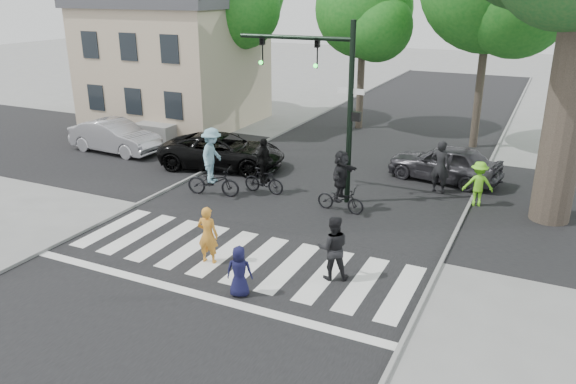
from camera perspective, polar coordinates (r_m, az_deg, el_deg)
name	(u,v)px	position (r m, az deg, el deg)	size (l,w,h in m)	color
ground	(220,272)	(14.73, -6.89, -8.08)	(120.00, 120.00, 0.00)	gray
road_stem	(300,208)	(18.72, 1.27, -1.62)	(10.00, 70.00, 0.01)	black
road_cross	(333,182)	(21.33, 4.61, 1.05)	(70.00, 10.00, 0.01)	black
curb_left	(176,185)	(21.16, -11.28, 0.70)	(0.10, 70.00, 0.10)	gray
curb_right	(455,233)	(17.41, 16.62, -4.06)	(0.10, 70.00, 0.10)	gray
crosswalk	(233,261)	(15.22, -5.56, -7.02)	(10.00, 3.85, 0.01)	silver
traffic_signal	(326,86)	(18.62, 3.93, 10.67)	(4.45, 0.29, 6.00)	black
bg_tree_0	(160,3)	(34.05, -12.87, 18.22)	(5.46, 5.20, 8.97)	brown
bg_tree_2	(367,13)	(28.92, 8.05, 17.56)	(5.04, 4.80, 8.40)	brown
house	(174,51)	(31.23, -11.53, 13.88)	(8.40, 8.10, 8.82)	#C1B593
pedestrian_woman	(208,235)	(14.94, -8.15, -4.34)	(0.58, 0.38, 1.58)	orange
pedestrian_child	(239,271)	(13.35, -4.97, -8.04)	(0.62, 0.40, 1.27)	#121335
pedestrian_adult	(333,248)	(14.01, 4.59, -5.68)	(0.82, 0.64, 1.68)	black
cyclist_left	(213,167)	(19.71, -7.68, 2.55)	(2.01, 1.36, 2.43)	black
cyclist_mid	(264,171)	(19.84, -2.49, 2.14)	(1.54, 0.93, 2.01)	black
cyclist_right	(341,185)	(18.21, 5.41, 0.75)	(1.67, 1.55, 2.07)	black
car_suv	(223,151)	(22.93, -6.66, 4.14)	(2.32, 5.02, 1.40)	black
car_silver	(115,136)	(26.18, -17.15, 5.42)	(1.52, 4.37, 1.44)	#B2B0B6
car_grey	(444,163)	(21.98, 15.61, 2.88)	(1.68, 4.18, 1.42)	#343338
bystander_hivis	(478,184)	(19.73, 18.76, 0.79)	(0.99, 0.57, 1.54)	#73E124
bystander_dark	(440,167)	(20.58, 15.20, 2.49)	(0.70, 0.46, 1.92)	black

